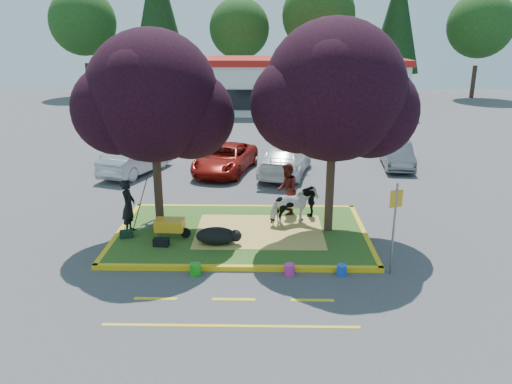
{
  "coord_description": "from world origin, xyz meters",
  "views": [
    {
      "loc": [
        0.79,
        -15.42,
        6.5
      ],
      "look_at": [
        0.47,
        0.5,
        1.37
      ],
      "focal_mm": 35.0,
      "sensor_mm": 36.0,
      "label": 1
    }
  ],
  "objects_px": {
    "car_silver": "(136,159)",
    "cow": "(293,206)",
    "car_black": "(122,152)",
    "wheelbarrow": "(170,225)",
    "handler": "(128,206)",
    "calf": "(216,236)",
    "bucket_blue": "(342,270)",
    "bucket_green": "(195,269)",
    "sign_post": "(394,219)",
    "bucket_pink": "(289,269)"
  },
  "relations": [
    {
      "from": "sign_post",
      "to": "handler",
      "type": "bearing_deg",
      "value": 143.28
    },
    {
      "from": "bucket_pink",
      "to": "bucket_blue",
      "type": "xyz_separation_m",
      "value": [
        1.46,
        0.0,
        -0.0
      ]
    },
    {
      "from": "cow",
      "to": "calf",
      "type": "height_order",
      "value": "cow"
    },
    {
      "from": "bucket_blue",
      "to": "car_silver",
      "type": "xyz_separation_m",
      "value": [
        -8.34,
        10.37,
        0.55
      ]
    },
    {
      "from": "cow",
      "to": "bucket_blue",
      "type": "distance_m",
      "value": 3.71
    },
    {
      "from": "cow",
      "to": "calf",
      "type": "distance_m",
      "value": 3.05
    },
    {
      "from": "calf",
      "to": "sign_post",
      "type": "distance_m",
      "value": 5.43
    },
    {
      "from": "sign_post",
      "to": "cow",
      "type": "bearing_deg",
      "value": 108.64
    },
    {
      "from": "handler",
      "to": "wheelbarrow",
      "type": "height_order",
      "value": "handler"
    },
    {
      "from": "handler",
      "to": "bucket_green",
      "type": "xyz_separation_m",
      "value": [
        2.54,
        -2.76,
        -0.88
      ]
    },
    {
      "from": "handler",
      "to": "calf",
      "type": "bearing_deg",
      "value": -107.44
    },
    {
      "from": "cow",
      "to": "sign_post",
      "type": "relative_size",
      "value": 0.6
    },
    {
      "from": "handler",
      "to": "bucket_green",
      "type": "height_order",
      "value": "handler"
    },
    {
      "from": "calf",
      "to": "bucket_blue",
      "type": "bearing_deg",
      "value": -41.54
    },
    {
      "from": "wheelbarrow",
      "to": "cow",
      "type": "bearing_deg",
      "value": 18.79
    },
    {
      "from": "calf",
      "to": "wheelbarrow",
      "type": "height_order",
      "value": "wheelbarrow"
    },
    {
      "from": "cow",
      "to": "car_silver",
      "type": "bearing_deg",
      "value": 21.45
    },
    {
      "from": "sign_post",
      "to": "bucket_pink",
      "type": "height_order",
      "value": "sign_post"
    },
    {
      "from": "sign_post",
      "to": "car_silver",
      "type": "height_order",
      "value": "sign_post"
    },
    {
      "from": "car_black",
      "to": "bucket_pink",
      "type": "bearing_deg",
      "value": -57.53
    },
    {
      "from": "handler",
      "to": "wheelbarrow",
      "type": "xyz_separation_m",
      "value": [
        1.43,
        -0.47,
        -0.47
      ]
    },
    {
      "from": "calf",
      "to": "handler",
      "type": "height_order",
      "value": "handler"
    },
    {
      "from": "bucket_pink",
      "to": "bucket_blue",
      "type": "relative_size",
      "value": 1.03
    },
    {
      "from": "sign_post",
      "to": "bucket_blue",
      "type": "distance_m",
      "value": 2.03
    },
    {
      "from": "bucket_green",
      "to": "bucket_pink",
      "type": "bearing_deg",
      "value": 1.5
    },
    {
      "from": "handler",
      "to": "sign_post",
      "type": "height_order",
      "value": "sign_post"
    },
    {
      "from": "bucket_blue",
      "to": "car_silver",
      "type": "height_order",
      "value": "car_silver"
    },
    {
      "from": "cow",
      "to": "car_black",
      "type": "relative_size",
      "value": 0.37
    },
    {
      "from": "calf",
      "to": "bucket_green",
      "type": "xyz_separation_m",
      "value": [
        -0.42,
        -1.79,
        -0.26
      ]
    },
    {
      "from": "calf",
      "to": "car_black",
      "type": "distance_m",
      "value": 11.49
    },
    {
      "from": "car_black",
      "to": "wheelbarrow",
      "type": "bearing_deg",
      "value": -67.91
    },
    {
      "from": "bucket_green",
      "to": "car_black",
      "type": "bearing_deg",
      "value": 114.05
    },
    {
      "from": "cow",
      "to": "bucket_blue",
      "type": "height_order",
      "value": "cow"
    },
    {
      "from": "wheelbarrow",
      "to": "bucket_blue",
      "type": "height_order",
      "value": "wheelbarrow"
    },
    {
      "from": "wheelbarrow",
      "to": "car_silver",
      "type": "height_order",
      "value": "car_silver"
    },
    {
      "from": "wheelbarrow",
      "to": "car_black",
      "type": "distance_m",
      "value": 10.35
    },
    {
      "from": "cow",
      "to": "sign_post",
      "type": "height_order",
      "value": "sign_post"
    },
    {
      "from": "bucket_green",
      "to": "bucket_blue",
      "type": "relative_size",
      "value": 1.1
    },
    {
      "from": "wheelbarrow",
      "to": "sign_post",
      "type": "bearing_deg",
      "value": -16.09
    },
    {
      "from": "cow",
      "to": "car_silver",
      "type": "relative_size",
      "value": 0.37
    },
    {
      "from": "bucket_green",
      "to": "handler",
      "type": "bearing_deg",
      "value": 132.66
    },
    {
      "from": "bucket_green",
      "to": "car_silver",
      "type": "distance_m",
      "value": 11.28
    },
    {
      "from": "calf",
      "to": "handler",
      "type": "distance_m",
      "value": 3.18
    },
    {
      "from": "bucket_blue",
      "to": "bucket_green",
      "type": "bearing_deg",
      "value": -179.03
    },
    {
      "from": "sign_post",
      "to": "car_silver",
      "type": "xyz_separation_m",
      "value": [
        -9.71,
        10.27,
        -0.95
      ]
    },
    {
      "from": "car_silver",
      "to": "cow",
      "type": "bearing_deg",
      "value": 156.11
    },
    {
      "from": "handler",
      "to": "car_black",
      "type": "xyz_separation_m",
      "value": [
        -2.71,
        9.01,
        -0.3
      ]
    },
    {
      "from": "bucket_pink",
      "to": "bucket_blue",
      "type": "distance_m",
      "value": 1.46
    },
    {
      "from": "cow",
      "to": "bucket_pink",
      "type": "height_order",
      "value": "cow"
    },
    {
      "from": "wheelbarrow",
      "to": "bucket_blue",
      "type": "distance_m",
      "value": 5.67
    }
  ]
}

